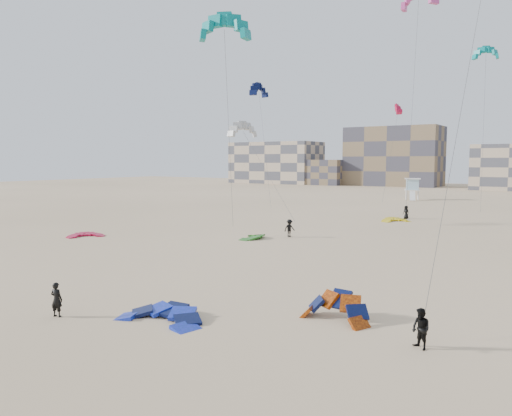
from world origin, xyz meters
The scene contains 19 objects.
ground centered at (0.00, 0.00, 0.00)m, with size 320.00×320.00×0.00m, color beige.
kite_ground_blue centered at (2.33, -1.35, 0.00)m, with size 4.19×4.31×1.02m, color #2128DC, non-canonical shape.
kite_ground_orange centered at (9.45, 3.33, 0.00)m, with size 3.38×2.76×2.09m, color #D15509, non-canonical shape.
kite_ground_red centered at (-23.25, 14.10, 0.00)m, with size 3.31×3.49×0.62m, color red, non-canonical shape.
kite_ground_green centered at (-8.30, 22.58, 0.00)m, with size 3.25×3.40×0.74m, color #327920, non-canonical shape.
kite_ground_yellow centered at (-0.56, 44.25, 0.00)m, with size 3.52×3.63×0.85m, color gold, non-canonical shape.
kitesurfer_main centered at (-2.46, -3.81, 0.88)m, with size 0.64×0.42×1.76m, color black.
kitesurfer_b centered at (13.98, 1.81, 0.86)m, with size 0.83×0.65×1.72m, color black.
kitesurfer_c centered at (-5.55, 25.35, 0.91)m, with size 1.18×0.68×1.82m, color black.
kitesurfer_e centered at (-0.32, 47.85, 0.89)m, with size 0.87×0.56×1.78m, color black.
kite_fly_teal_a centered at (-6.51, 15.73, 18.73)m, with size 7.25×10.05×19.10m.
kite_fly_grey centered at (-15.91, 31.95, 11.40)m, with size 11.03×4.95×11.73m.
kite_fly_navy centered at (-23.74, 47.67, 18.57)m, with size 7.52×7.38×18.85m.
kite_fly_teal_b centered at (6.83, 59.86, 22.86)m, with size 4.47×9.76×23.07m.
kite_fly_red centered at (-5.16, 58.67, 15.59)m, with size 4.60×3.72×15.85m.
lifeguard_tower_far centered at (-9.13, 81.46, 2.11)m, with size 3.77×6.24×4.25m.
condo_west_a centered at (-70.00, 130.00, 7.00)m, with size 30.00×15.00×14.00m, color tan.
condo_west_b centered at (-30.00, 134.00, 9.00)m, with size 28.00×14.00×18.00m, color brown.
condo_fill_left centered at (-50.00, 128.00, 4.00)m, with size 12.00×10.00×8.00m, color brown.
Camera 1 is at (19.27, -18.72, 7.82)m, focal length 35.00 mm.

